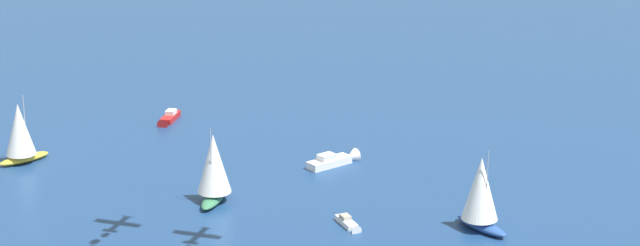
{
  "coord_description": "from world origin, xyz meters",
  "views": [
    {
      "loc": [
        23.65,
        -149.15,
        69.26
      ],
      "look_at": [
        -0.01,
        -0.1,
        21.52
      ],
      "focal_mm": 63.1,
      "sensor_mm": 36.0,
      "label": 1
    }
  ],
  "objects_px": {
    "motorboat_far_stbd": "(349,224)",
    "motorboat_outer_ring_a": "(336,160)",
    "sailboat_near_centre": "(20,133)",
    "sailboat_offshore": "(214,167)",
    "motorboat_far_port": "(168,118)",
    "sailboat_outer_ring_b": "(481,193)"
  },
  "relations": [
    {
      "from": "motorboat_far_stbd",
      "to": "motorboat_outer_ring_a",
      "type": "height_order",
      "value": "motorboat_outer_ring_a"
    },
    {
      "from": "motorboat_outer_ring_a",
      "to": "sailboat_near_centre",
      "type": "bearing_deg",
      "value": -171.95
    },
    {
      "from": "motorboat_far_stbd",
      "to": "motorboat_outer_ring_a",
      "type": "distance_m",
      "value": 29.4
    },
    {
      "from": "sailboat_near_centre",
      "to": "sailboat_offshore",
      "type": "bearing_deg",
      "value": -18.6
    },
    {
      "from": "sailboat_near_centre",
      "to": "motorboat_far_stbd",
      "type": "relative_size",
      "value": 1.95
    },
    {
      "from": "motorboat_far_port",
      "to": "motorboat_outer_ring_a",
      "type": "height_order",
      "value": "motorboat_outer_ring_a"
    },
    {
      "from": "sailboat_near_centre",
      "to": "motorboat_outer_ring_a",
      "type": "bearing_deg",
      "value": 8.05
    },
    {
      "from": "motorboat_far_port",
      "to": "sailboat_offshore",
      "type": "relative_size",
      "value": 0.67
    },
    {
      "from": "motorboat_far_port",
      "to": "motorboat_outer_ring_a",
      "type": "relative_size",
      "value": 0.91
    },
    {
      "from": "motorboat_far_stbd",
      "to": "sailboat_near_centre",
      "type": "bearing_deg",
      "value": 161.95
    },
    {
      "from": "sailboat_near_centre",
      "to": "motorboat_far_port",
      "type": "xyz_separation_m",
      "value": [
        19.49,
        28.42,
        -5.1
      ]
    },
    {
      "from": "sailboat_offshore",
      "to": "motorboat_far_port",
      "type": "bearing_deg",
      "value": 115.85
    },
    {
      "from": "sailboat_offshore",
      "to": "motorboat_outer_ring_a",
      "type": "relative_size",
      "value": 1.36
    },
    {
      "from": "motorboat_far_port",
      "to": "motorboat_far_stbd",
      "type": "relative_size",
      "value": 1.37
    },
    {
      "from": "sailboat_near_centre",
      "to": "sailboat_outer_ring_b",
      "type": "distance_m",
      "value": 85.77
    },
    {
      "from": "motorboat_far_port",
      "to": "motorboat_outer_ring_a",
      "type": "bearing_deg",
      "value": -28.41
    },
    {
      "from": "motorboat_far_port",
      "to": "sailboat_offshore",
      "type": "xyz_separation_m",
      "value": [
        20.25,
        -41.79,
        5.37
      ]
    },
    {
      "from": "motorboat_far_stbd",
      "to": "motorboat_outer_ring_a",
      "type": "relative_size",
      "value": 0.67
    },
    {
      "from": "motorboat_outer_ring_a",
      "to": "sailboat_outer_ring_b",
      "type": "height_order",
      "value": "sailboat_outer_ring_b"
    },
    {
      "from": "motorboat_far_stbd",
      "to": "motorboat_far_port",
      "type": "bearing_deg",
      "value": 131.81
    },
    {
      "from": "motorboat_far_stbd",
      "to": "sailboat_outer_ring_b",
      "type": "relative_size",
      "value": 0.48
    },
    {
      "from": "sailboat_offshore",
      "to": "sailboat_outer_ring_b",
      "type": "relative_size",
      "value": 0.99
    }
  ]
}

